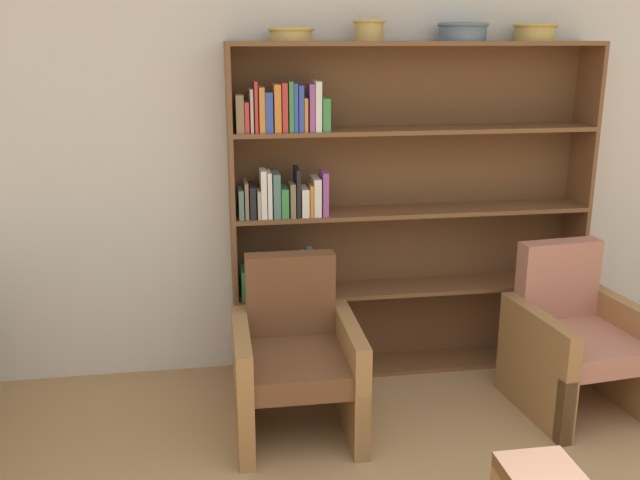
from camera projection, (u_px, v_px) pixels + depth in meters
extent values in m
cube|color=silver|center=(390.00, 146.00, 4.34)|extent=(12.00, 0.06, 2.75)
cube|color=brown|center=(233.00, 220.00, 4.11)|extent=(0.02, 0.30, 1.99)
cube|color=brown|center=(578.00, 206.00, 4.44)|extent=(0.02, 0.30, 1.99)
cube|color=brown|center=(418.00, 43.00, 4.01)|extent=(2.11, 0.30, 0.02)
cube|color=brown|center=(406.00, 362.00, 4.55)|extent=(2.11, 0.30, 0.03)
cube|color=brown|center=(405.00, 207.00, 4.41)|extent=(2.11, 0.01, 1.99)
cube|color=#B2A899|center=(246.00, 362.00, 4.32)|extent=(0.03, 0.17, 0.18)
cube|color=#4C756B|center=(253.00, 355.00, 4.31)|extent=(0.04, 0.17, 0.26)
cube|color=#994C99|center=(260.00, 360.00, 4.34)|extent=(0.02, 0.19, 0.18)
cube|color=#4C756B|center=(266.00, 356.00, 4.31)|extent=(0.04, 0.13, 0.25)
cube|color=#7F6B4C|center=(272.00, 358.00, 4.35)|extent=(0.02, 0.19, 0.20)
cube|color=#334CB2|center=(277.00, 355.00, 4.32)|extent=(0.03, 0.13, 0.26)
cube|color=black|center=(284.00, 352.00, 4.36)|extent=(0.04, 0.20, 0.26)
cube|color=#669EB2|center=(292.00, 357.00, 4.34)|extent=(0.04, 0.14, 0.22)
cube|color=orange|center=(300.00, 357.00, 4.37)|extent=(0.04, 0.18, 0.19)
cube|color=#388C47|center=(307.00, 355.00, 4.35)|extent=(0.03, 0.14, 0.23)
cube|color=#7F6B4C|center=(313.00, 352.00, 4.38)|extent=(0.04, 0.18, 0.25)
cube|color=brown|center=(409.00, 287.00, 4.41)|extent=(2.11, 0.30, 0.02)
cube|color=#388C47|center=(245.00, 283.00, 4.19)|extent=(0.04, 0.18, 0.17)
cube|color=black|center=(253.00, 276.00, 4.16)|extent=(0.04, 0.14, 0.26)
cube|color=#388C47|center=(260.00, 276.00, 4.20)|extent=(0.02, 0.19, 0.24)
cube|color=#4C756B|center=(267.00, 278.00, 4.20)|extent=(0.04, 0.19, 0.21)
cube|color=black|center=(275.00, 276.00, 4.21)|extent=(0.04, 0.18, 0.24)
cube|color=#994C99|center=(281.00, 280.00, 4.22)|extent=(0.03, 0.19, 0.19)
cube|color=#334CB2|center=(288.00, 275.00, 4.19)|extent=(0.03, 0.13, 0.26)
cube|color=black|center=(293.00, 277.00, 4.22)|extent=(0.02, 0.18, 0.21)
cube|color=orange|center=(298.00, 276.00, 4.21)|extent=(0.02, 0.15, 0.23)
cube|color=orange|center=(304.00, 274.00, 4.22)|extent=(0.03, 0.16, 0.25)
cube|color=#669EB2|center=(310.00, 272.00, 4.21)|extent=(0.03, 0.14, 0.28)
cube|color=#B2A899|center=(318.00, 279.00, 4.22)|extent=(0.04, 0.12, 0.19)
cube|color=#994C99|center=(325.00, 280.00, 4.24)|extent=(0.04, 0.14, 0.17)
cube|color=#994C99|center=(330.00, 278.00, 4.27)|extent=(0.02, 0.18, 0.17)
cube|color=brown|center=(412.00, 211.00, 4.27)|extent=(2.11, 0.30, 0.02)
cube|color=#4C756B|center=(241.00, 203.00, 4.04)|extent=(0.03, 0.16, 0.17)
cube|color=#7F6B4C|center=(246.00, 199.00, 4.05)|extent=(0.02, 0.18, 0.21)
cube|color=black|center=(252.00, 201.00, 4.07)|extent=(0.03, 0.20, 0.18)
cube|color=#B2A899|center=(259.00, 204.00, 4.04)|extent=(0.02, 0.12, 0.16)
cube|color=white|center=(263.00, 194.00, 4.04)|extent=(0.03, 0.14, 0.28)
cube|color=white|center=(269.00, 194.00, 4.06)|extent=(0.02, 0.16, 0.26)
cube|color=#4C756B|center=(276.00, 194.00, 4.07)|extent=(0.04, 0.18, 0.25)
cube|color=#388C47|center=(284.00, 201.00, 4.09)|extent=(0.04, 0.18, 0.17)
cube|color=#7F6B4C|center=(292.00, 200.00, 4.07)|extent=(0.03, 0.12, 0.20)
cube|color=black|center=(297.00, 191.00, 4.09)|extent=(0.02, 0.19, 0.27)
cube|color=white|center=(304.00, 201.00, 4.10)|extent=(0.04, 0.17, 0.16)
cube|color=orange|center=(310.00, 199.00, 4.10)|extent=(0.02, 0.16, 0.18)
cube|color=white|center=(316.00, 196.00, 4.11)|extent=(0.04, 0.17, 0.22)
cube|color=#994C99|center=(324.00, 193.00, 4.10)|extent=(0.03, 0.16, 0.25)
cube|color=brown|center=(415.00, 130.00, 4.14)|extent=(2.11, 0.30, 0.02)
cube|color=#7F6B4C|center=(239.00, 113.00, 3.91)|extent=(0.04, 0.18, 0.21)
cube|color=red|center=(246.00, 117.00, 3.92)|extent=(0.02, 0.16, 0.17)
cube|color=#B2A899|center=(251.00, 110.00, 3.91)|extent=(0.02, 0.16, 0.24)
cube|color=red|center=(255.00, 107.00, 3.90)|extent=(0.02, 0.14, 0.28)
cube|color=orange|center=(261.00, 110.00, 3.91)|extent=(0.03, 0.15, 0.25)
cube|color=#334CB2|center=(268.00, 112.00, 3.93)|extent=(0.04, 0.17, 0.22)
cube|color=orange|center=(277.00, 108.00, 3.93)|extent=(0.04, 0.16, 0.26)
cube|color=red|center=(284.00, 107.00, 3.92)|extent=(0.03, 0.14, 0.27)
cube|color=#388C47|center=(290.00, 107.00, 3.92)|extent=(0.02, 0.12, 0.28)
cube|color=#334CB2|center=(295.00, 107.00, 3.93)|extent=(0.02, 0.13, 0.26)
cube|color=#334CB2|center=(299.00, 108.00, 3.97)|extent=(0.03, 0.19, 0.25)
cube|color=orange|center=(305.00, 115.00, 3.95)|extent=(0.02, 0.12, 0.18)
cube|color=#994C99|center=(311.00, 108.00, 3.94)|extent=(0.03, 0.13, 0.26)
cube|color=white|center=(316.00, 106.00, 3.97)|extent=(0.03, 0.18, 0.27)
cube|color=#388C47|center=(325.00, 114.00, 3.98)|extent=(0.04, 0.16, 0.18)
cylinder|color=tan|center=(291.00, 35.00, 3.88)|extent=(0.23, 0.23, 0.07)
torus|color=tan|center=(291.00, 29.00, 3.88)|extent=(0.25, 0.25, 0.02)
cylinder|color=tan|center=(369.00, 31.00, 3.94)|extent=(0.16, 0.16, 0.11)
torus|color=tan|center=(369.00, 21.00, 3.93)|extent=(0.18, 0.18, 0.02)
cylinder|color=slate|center=(463.00, 32.00, 4.03)|extent=(0.27, 0.27, 0.10)
torus|color=slate|center=(463.00, 25.00, 4.02)|extent=(0.29, 0.29, 0.02)
cylinder|color=tan|center=(535.00, 32.00, 4.10)|extent=(0.23, 0.23, 0.09)
torus|color=tan|center=(536.00, 25.00, 4.09)|extent=(0.26, 0.26, 0.02)
cube|color=olive|center=(363.00, 427.00, 3.48)|extent=(0.07, 0.07, 0.36)
cube|color=olive|center=(246.00, 436.00, 3.40)|extent=(0.07, 0.07, 0.36)
cube|color=olive|center=(340.00, 371.00, 4.06)|extent=(0.07, 0.07, 0.36)
cube|color=olive|center=(240.00, 378.00, 3.98)|extent=(0.07, 0.07, 0.36)
cube|color=brown|center=(297.00, 364.00, 3.67)|extent=(0.49, 0.64, 0.12)
cube|color=brown|center=(290.00, 296.00, 3.86)|extent=(0.48, 0.12, 0.48)
cube|color=olive|center=(350.00, 376.00, 3.74)|extent=(0.09, 0.68, 0.60)
cube|color=olive|center=(243.00, 384.00, 3.66)|extent=(0.09, 0.68, 0.60)
cube|color=olive|center=(565.00, 412.00, 3.62)|extent=(0.08, 0.08, 0.36)
cube|color=olive|center=(589.00, 350.00, 4.32)|extent=(0.08, 0.08, 0.36)
cube|color=olive|center=(505.00, 361.00, 4.18)|extent=(0.08, 0.08, 0.36)
cube|color=#B2705B|center=(582.00, 344.00, 3.91)|extent=(0.54, 0.69, 0.12)
cube|color=#B2705B|center=(557.00, 281.00, 4.10)|extent=(0.49, 0.17, 0.48)
cube|color=olive|center=(624.00, 353.00, 4.01)|extent=(0.15, 0.68, 0.60)
cube|color=olive|center=(535.00, 365.00, 3.87)|extent=(0.15, 0.68, 0.60)
cube|color=brown|center=(542.00, 476.00, 2.85)|extent=(0.30, 0.30, 0.06)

